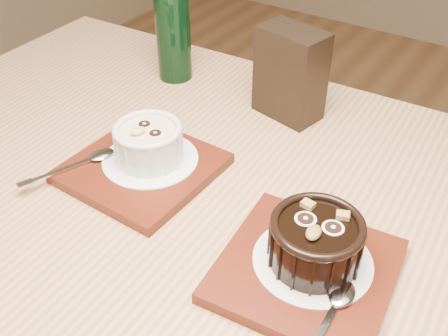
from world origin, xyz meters
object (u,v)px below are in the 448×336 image
object	(u,v)px
condiment_stand	(290,74)
green_bottle	(173,31)
ramekin_dark	(316,240)
tray_left	(142,168)
ramekin_white	(148,141)
table	(222,272)
tray_right	(306,271)

from	to	relation	value
condiment_stand	green_bottle	bearing A→B (deg)	-179.90
ramekin_dark	tray_left	bearing A→B (deg)	166.27
ramekin_white	tray_left	bearing A→B (deg)	-87.68
tray_left	green_bottle	distance (m)	0.29
table	tray_right	world-z (taller)	tray_right
tray_left	tray_right	size ratio (longest dim) A/B	1.00
ramekin_white	condiment_stand	world-z (taller)	condiment_stand
ramekin_dark	condiment_stand	world-z (taller)	condiment_stand
ramekin_dark	condiment_stand	distance (m)	0.33
ramekin_white	ramekin_dark	distance (m)	0.27
table	green_bottle	world-z (taller)	green_bottle
green_bottle	tray_left	bearing A→B (deg)	-61.42
tray_left	ramekin_white	world-z (taller)	ramekin_white
green_bottle	table	bearing A→B (deg)	-43.79
ramekin_white	condiment_stand	xyz separation A→B (m)	(0.09, 0.23, 0.02)
ramekin_white	green_bottle	world-z (taller)	green_bottle
tray_right	ramekin_dark	xyz separation A→B (m)	(0.00, 0.01, 0.04)
condiment_stand	green_bottle	world-z (taller)	green_bottle
table	tray_left	distance (m)	0.18
ramekin_dark	condiment_stand	size ratio (longest dim) A/B	0.71
ramekin_white	tray_right	bearing A→B (deg)	6.88
table	green_bottle	bearing A→B (deg)	136.21
condiment_stand	ramekin_dark	bearing A→B (deg)	-56.99
tray_right	green_bottle	size ratio (longest dim) A/B	0.82
ramekin_white	tray_right	xyz separation A→B (m)	(0.26, -0.05, -0.04)
ramekin_white	ramekin_dark	size ratio (longest dim) A/B	0.92
tray_left	condiment_stand	xyz separation A→B (m)	(0.09, 0.24, 0.06)
ramekin_white	green_bottle	xyz separation A→B (m)	(-0.14, 0.23, 0.04)
table	ramekin_dark	xyz separation A→B (m)	(0.12, -0.01, 0.14)
table	condiment_stand	size ratio (longest dim) A/B	8.81
tray_right	tray_left	bearing A→B (deg)	171.50
table	tray_right	bearing A→B (deg)	-8.51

